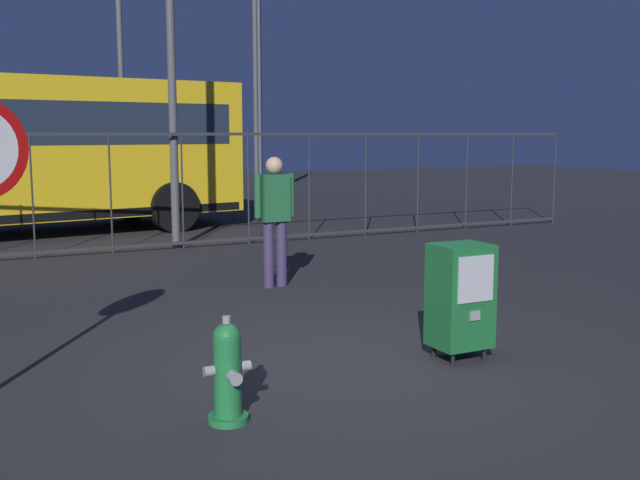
# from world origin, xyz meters

# --- Properties ---
(ground_plane) EXTENTS (60.00, 60.00, 0.00)m
(ground_plane) POSITION_xyz_m (0.00, 0.00, 0.00)
(ground_plane) COLOR #262628
(fire_hydrant) EXTENTS (0.33, 0.32, 0.75)m
(fire_hydrant) POSITION_xyz_m (-1.41, -0.80, 0.35)
(fire_hydrant) COLOR #1E7238
(fire_hydrant) RESTS_ON ground_plane
(newspaper_box_primary) EXTENTS (0.48, 0.42, 1.02)m
(newspaper_box_primary) POSITION_xyz_m (0.89, -0.33, 0.57)
(newspaper_box_primary) COLOR black
(newspaper_box_primary) RESTS_ON ground_plane
(pedestrian) EXTENTS (0.55, 0.22, 1.67)m
(pedestrian) POSITION_xyz_m (0.72, 3.30, 0.95)
(pedestrian) COLOR #382D51
(pedestrian) RESTS_ON ground_plane
(fence_barrier) EXTENTS (18.03, 0.04, 2.00)m
(fence_barrier) POSITION_xyz_m (0.00, 6.98, 1.02)
(fence_barrier) COLOR #2D2D33
(fence_barrier) RESTS_ON ground_plane
(street_light_near_left) EXTENTS (0.32, 0.32, 7.06)m
(street_light_near_left) POSITION_xyz_m (0.51, 7.13, 4.09)
(street_light_near_left) COLOR #4C4F54
(street_light_near_left) RESTS_ON ground_plane
(street_light_near_right) EXTENTS (0.32, 0.32, 8.38)m
(street_light_near_right) POSITION_xyz_m (5.97, 16.58, 4.77)
(street_light_near_right) COLOR #4C4F54
(street_light_near_right) RESTS_ON ground_plane
(street_light_far_left) EXTENTS (0.32, 0.32, 7.24)m
(street_light_far_left) POSITION_xyz_m (1.08, 13.60, 4.18)
(street_light_far_left) COLOR #4C4F54
(street_light_far_left) RESTS_ON ground_plane
(street_light_far_right) EXTENTS (0.32, 0.32, 7.97)m
(street_light_far_right) POSITION_xyz_m (5.36, 15.39, 4.56)
(street_light_far_right) COLOR #4C4F54
(street_light_far_right) RESTS_ON ground_plane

